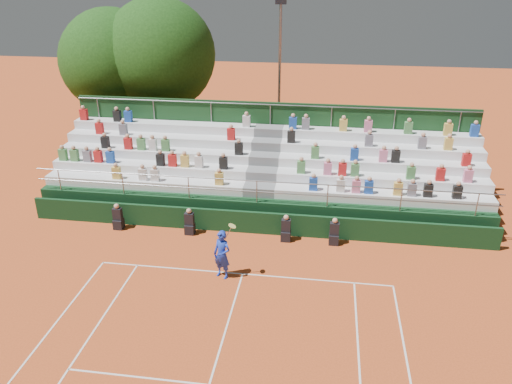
# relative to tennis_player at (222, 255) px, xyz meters

# --- Properties ---
(ground) EXTENTS (90.00, 90.00, 0.00)m
(ground) POSITION_rel_tennis_player_xyz_m (0.70, 0.27, -0.94)
(ground) COLOR #C95121
(ground) RESTS_ON ground
(courtside_wall) EXTENTS (20.00, 0.15, 1.00)m
(courtside_wall) POSITION_rel_tennis_player_xyz_m (0.70, 3.47, -0.44)
(courtside_wall) COLOR black
(courtside_wall) RESTS_ON ground
(line_officials) EXTENTS (9.71, 0.40, 1.19)m
(line_officials) POSITION_rel_tennis_player_xyz_m (-0.30, 3.02, -0.47)
(line_officials) COLOR black
(line_officials) RESTS_ON ground
(grandstand) EXTENTS (20.00, 5.20, 4.40)m
(grandstand) POSITION_rel_tennis_player_xyz_m (0.70, 6.70, 0.13)
(grandstand) COLOR black
(grandstand) RESTS_ON ground
(tennis_player) EXTENTS (0.94, 0.69, 2.22)m
(tennis_player) POSITION_rel_tennis_player_xyz_m (0.00, 0.00, 0.00)
(tennis_player) COLOR #1937BF
(tennis_player) RESTS_ON ground
(tree_west) EXTENTS (5.88, 5.88, 8.51)m
(tree_west) POSITION_rel_tennis_player_xyz_m (-8.83, 12.32, 4.61)
(tree_west) COLOR #3C2616
(tree_west) RESTS_ON ground
(tree_east) EXTENTS (6.25, 6.25, 9.09)m
(tree_east) POSITION_rel_tennis_player_xyz_m (-6.03, 12.47, 5.01)
(tree_east) COLOR #3C2616
(tree_east) RESTS_ON ground
(floodlight_mast) EXTENTS (0.60, 0.25, 8.96)m
(floodlight_mast) POSITION_rel_tennis_player_xyz_m (0.64, 13.61, 4.22)
(floodlight_mast) COLOR gray
(floodlight_mast) RESTS_ON ground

